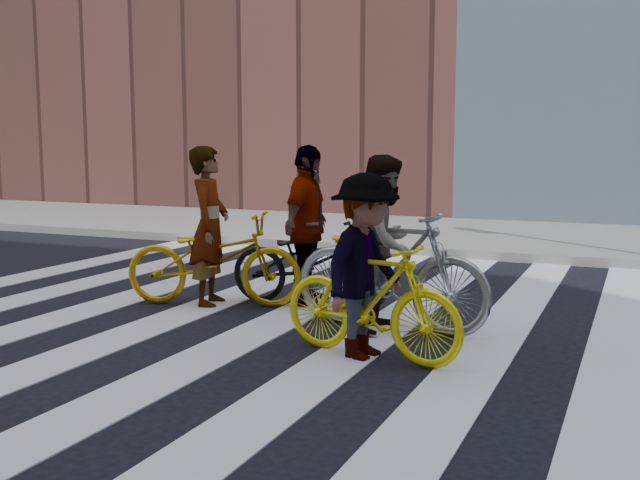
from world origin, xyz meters
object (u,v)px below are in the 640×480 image
Objects in this scene: rider_rear at (307,226)px; bike_dark_rear at (311,262)px; rider_left at (209,226)px; rider_mid at (385,243)px; bike_yellow_right at (370,299)px; bike_yellow_left at (214,259)px; rider_right at (365,267)px; bike_silver_mid at (390,268)px.

bike_dark_rear is at bearing -93.50° from rider_rear.
rider_left is 2.24m from rider_mid.
bike_yellow_right is 2.25m from rider_rear.
bike_yellow_right is (2.37, -1.32, -0.01)m from bike_yellow_left.
bike_dark_rear is 2.17m from rider_right.
bike_silver_mid is 1.07× the size of bike_dark_rear.
rider_right is (0.16, -1.01, -0.07)m from rider_mid.
rider_rear is at bearing -84.33° from rider_left.
bike_yellow_left is at bearing 87.44° from rider_mid.
rider_left is 0.99× the size of rider_rear.
bike_silver_mid is at bearing 17.64° from rider_right.
bike_silver_mid is 1.18× the size of bike_yellow_right.
bike_dark_rear is at bearing 64.17° from bike_silver_mid.
rider_right reaches higher than bike_dark_rear.
bike_silver_mid is at bearing -113.71° from rider_left.
rider_left is (-2.42, 1.32, 0.39)m from bike_yellow_right.
bike_yellow_left is at bearing 72.11° from rider_right.
rider_rear is at bearing 64.17° from rider_mid.
rider_left reaches higher than bike_dark_rear.
bike_yellow_right is at bearing -134.99° from bike_yellow_left.
rider_left is at bearing 74.03° from bike_yellow_left.
bike_dark_rear is 1.23m from rider_left.
bike_silver_mid is 1.02m from bike_yellow_right.
bike_yellow_right is (0.16, -1.01, -0.10)m from bike_silver_mid.
rider_left reaches higher than bike_yellow_right.
bike_yellow_left is at bearing 109.14° from rider_rear.
bike_silver_mid is 1.46m from rider_rear.
rider_right is 2.19m from rider_rear.
bike_yellow_left is 1.27× the size of rider_right.
bike_dark_rear is at bearing 49.36° from bike_yellow_right.
bike_silver_mid is 1.14× the size of rider_left.
rider_rear is at bearing 49.36° from rider_right.
bike_yellow_left is 0.98× the size of bike_silver_mid.
rider_right is at bearing -135.51° from bike_yellow_left.
rider_mid is (1.13, -0.72, 0.36)m from bike_dark_rear.
rider_rear is (-1.39, 1.73, 0.39)m from bike_yellow_right.
bike_silver_mid is 1.19× the size of rider_mid.
bike_yellow_left is 2.24m from bike_silver_mid.
rider_mid is (2.17, -0.31, 0.34)m from bike_yellow_left.
rider_mid reaches higher than bike_silver_mid.
rider_left is 1.04× the size of rider_mid.
bike_silver_mid is at bearing -84.47° from rider_mid.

